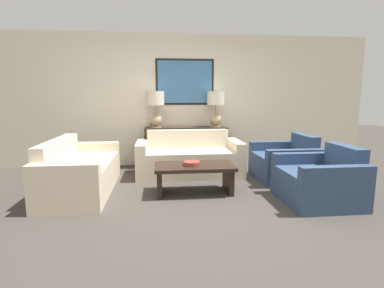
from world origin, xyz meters
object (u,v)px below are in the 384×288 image
at_px(couch_by_back_wall, 189,159).
at_px(decorative_bowl, 192,163).
at_px(coffee_table, 194,172).
at_px(armchair_near_back_wall, 285,163).
at_px(table_lamp_left, 156,105).
at_px(couch_by_side, 80,173).
at_px(console_table, 186,147).
at_px(table_lamp_right, 216,105).
at_px(armchair_near_camera, 319,182).

xyz_separation_m(couch_by_back_wall, decorative_bowl, (-0.08, -1.11, 0.17)).
relative_size(coffee_table, armchair_near_back_wall, 1.16).
xyz_separation_m(table_lamp_left, armchair_near_back_wall, (2.20, -1.15, -0.96)).
bearing_deg(couch_by_side, coffee_table, -8.41).
distance_m(console_table, coffee_table, 1.72).
xyz_separation_m(decorative_bowl, armchair_near_back_wall, (1.67, 0.61, -0.18)).
xyz_separation_m(table_lamp_right, couch_by_side, (-2.32, -1.47, -0.95)).
height_order(console_table, couch_by_back_wall, console_table).
bearing_deg(table_lamp_left, armchair_near_back_wall, -27.70).
bearing_deg(table_lamp_left, console_table, 0.00).
bearing_deg(console_table, couch_by_back_wall, -90.00).
xyz_separation_m(table_lamp_left, couch_by_side, (-1.12, -1.47, -0.95)).
relative_size(couch_by_back_wall, armchair_near_camera, 1.90).
height_order(couch_by_back_wall, decorative_bowl, couch_by_back_wall).
xyz_separation_m(table_lamp_right, coffee_table, (-0.63, -1.72, -0.93)).
bearing_deg(couch_by_back_wall, armchair_near_back_wall, -17.45).
xyz_separation_m(table_lamp_right, couch_by_back_wall, (-0.60, -0.65, -0.95)).
bearing_deg(armchair_near_back_wall, couch_by_back_wall, 162.55).
height_order(decorative_bowl, armchair_near_camera, armchair_near_camera).
relative_size(console_table, table_lamp_right, 2.31).
bearing_deg(armchair_near_back_wall, table_lamp_right, 130.92).
height_order(coffee_table, decorative_bowl, decorative_bowl).
distance_m(table_lamp_left, decorative_bowl, 2.00).
xyz_separation_m(console_table, armchair_near_back_wall, (1.60, -1.15, -0.12)).
distance_m(console_table, couch_by_back_wall, 0.66).
height_order(table_lamp_left, table_lamp_right, same).
distance_m(table_lamp_left, table_lamp_right, 1.20).
distance_m(couch_by_side, armchair_near_back_wall, 3.33).
bearing_deg(table_lamp_left, couch_by_side, -127.44).
height_order(table_lamp_left, armchair_near_camera, table_lamp_left).
height_order(table_lamp_right, armchair_near_back_wall, table_lamp_right).
xyz_separation_m(couch_by_side, armchair_near_camera, (3.32, -0.81, -0.01)).
bearing_deg(armchair_near_camera, armchair_near_back_wall, 90.00).
bearing_deg(console_table, couch_by_side, -139.57).
distance_m(couch_by_side, coffee_table, 1.71).
bearing_deg(table_lamp_right, armchair_near_camera, -66.31).
height_order(couch_by_back_wall, couch_by_side, same).
bearing_deg(couch_by_back_wall, couch_by_side, -154.65).
bearing_deg(table_lamp_left, couch_by_back_wall, -47.40).
distance_m(coffee_table, decorative_bowl, 0.16).
bearing_deg(table_lamp_right, decorative_bowl, -110.96).
relative_size(table_lamp_right, couch_by_back_wall, 0.38).
relative_size(couch_by_back_wall, coffee_table, 1.63).
xyz_separation_m(table_lamp_right, armchair_near_camera, (1.00, -2.28, -0.96)).
xyz_separation_m(table_lamp_right, armchair_near_back_wall, (1.00, -1.15, -0.96)).
distance_m(table_lamp_left, couch_by_side, 2.08).
bearing_deg(decorative_bowl, couch_by_back_wall, 86.12).
bearing_deg(couch_by_side, armchair_near_back_wall, 5.38).
relative_size(table_lamp_right, couch_by_side, 0.38).
distance_m(couch_by_back_wall, couch_by_side, 1.90).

